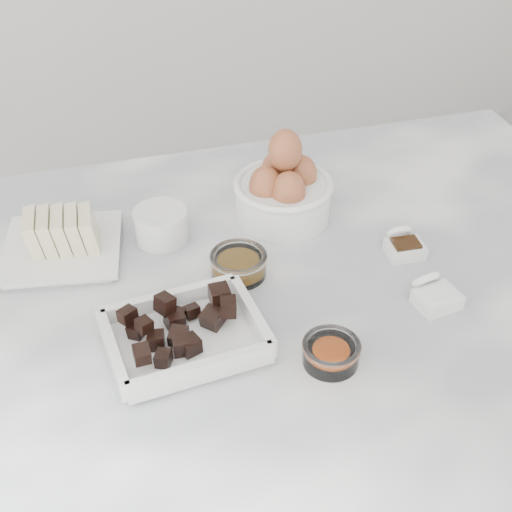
{
  "coord_description": "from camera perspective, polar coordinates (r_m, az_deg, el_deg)",
  "views": [
    {
      "loc": [
        -0.19,
        -0.69,
        1.57
      ],
      "look_at": [
        0.02,
        0.03,
        0.98
      ],
      "focal_mm": 50.0,
      "sensor_mm": 36.0,
      "label": 1
    }
  ],
  "objects": [
    {
      "name": "egg_bowl",
      "position": [
        1.07,
        2.19,
        5.37
      ],
      "size": [
        0.15,
        0.15,
        0.14
      ],
      "color": "white",
      "rests_on": "marble_slab"
    },
    {
      "name": "salt_spoon",
      "position": [
        0.96,
        14.08,
        -2.95
      ],
      "size": [
        0.06,
        0.07,
        0.04
      ],
      "color": "white",
      "rests_on": "marble_slab"
    },
    {
      "name": "marble_slab",
      "position": [
        0.96,
        -0.66,
        -4.07
      ],
      "size": [
        1.2,
        0.8,
        0.04
      ],
      "primitive_type": "cube",
      "color": "white",
      "rests_on": "cabinet"
    },
    {
      "name": "sugar_ramekin",
      "position": [
        1.04,
        -7.62,
        2.59
      ],
      "size": [
        0.08,
        0.08,
        0.05
      ],
      "color": "white",
      "rests_on": "marble_slab"
    },
    {
      "name": "zest_bowl",
      "position": [
        0.86,
        6.02,
        -7.64
      ],
      "size": [
        0.07,
        0.07,
        0.03
      ],
      "color": "white",
      "rests_on": "marble_slab"
    },
    {
      "name": "butter_plate",
      "position": [
        1.04,
        -15.54,
        1.25
      ],
      "size": [
        0.19,
        0.19,
        0.07
      ],
      "color": "white",
      "rests_on": "marble_slab"
    },
    {
      "name": "honey_bowl",
      "position": [
        0.97,
        -1.41,
        -0.64
      ],
      "size": [
        0.08,
        0.08,
        0.03
      ],
      "color": "white",
      "rests_on": "marble_slab"
    },
    {
      "name": "vanilla_spoon",
      "position": [
        1.04,
        11.72,
        0.9
      ],
      "size": [
        0.05,
        0.06,
        0.04
      ],
      "color": "white",
      "rests_on": "marble_slab"
    },
    {
      "name": "cabinet",
      "position": [
        1.33,
        -0.5,
        -19.34
      ],
      "size": [
        1.1,
        0.7,
        0.9
      ],
      "primitive_type": "cube",
      "color": "beige",
      "rests_on": "ground"
    },
    {
      "name": "chocolate_dish",
      "position": [
        0.87,
        -5.72,
        -6.16
      ],
      "size": [
        0.2,
        0.16,
        0.05
      ],
      "color": "white",
      "rests_on": "marble_slab"
    }
  ]
}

